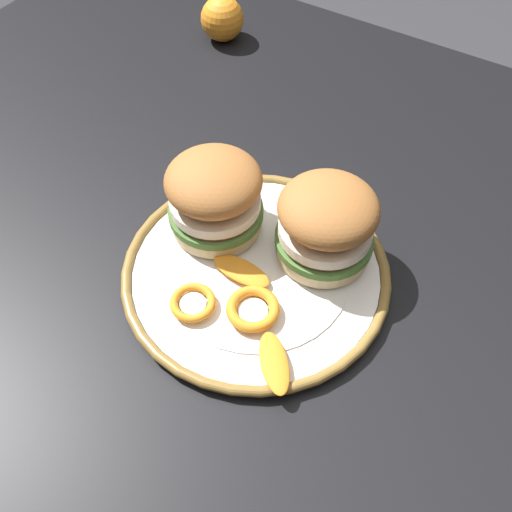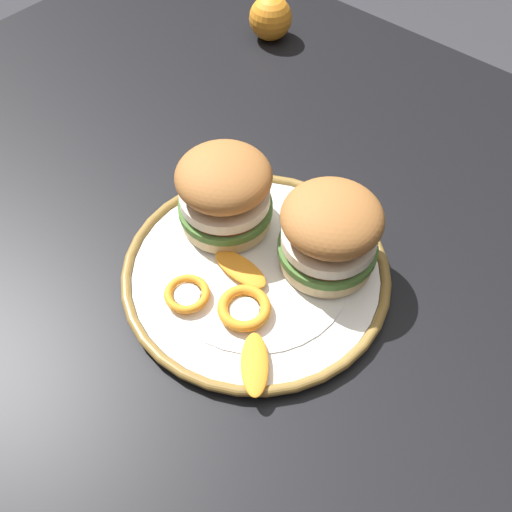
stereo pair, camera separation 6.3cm
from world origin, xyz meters
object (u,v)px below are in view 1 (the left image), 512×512
whole_orange (222,19)px  sandwich_half_right (326,223)px  dinner_plate (256,272)px  dining_table (251,270)px  sandwich_half_left (215,195)px

whole_orange → sandwich_half_right: bearing=137.7°
sandwich_half_right → whole_orange: sandwich_half_right is taller
dinner_plate → dining_table: bearing=-52.5°
sandwich_half_left → sandwich_half_right: size_ratio=1.00×
dinner_plate → sandwich_half_right: 0.10m
sandwich_half_right → dinner_plate: bearing=49.4°
dining_table → whole_orange: 0.45m
sandwich_half_left → whole_orange: (0.24, -0.36, -0.03)m
dinner_plate → whole_orange: 0.50m
sandwich_half_left → dinner_plate: bearing=157.6°
dining_table → dinner_plate: bearing=127.5°
dining_table → dinner_plate: size_ratio=4.25×
sandwich_half_right → dining_table: bearing=4.0°
sandwich_half_left → sandwich_half_right: bearing=-166.5°
sandwich_half_left → whole_orange: bearing=-57.0°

